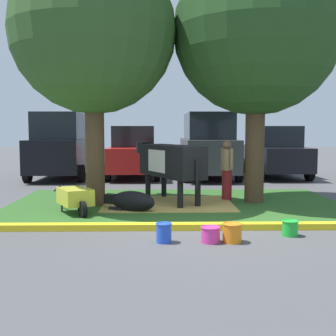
{
  "coord_description": "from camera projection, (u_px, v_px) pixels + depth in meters",
  "views": [
    {
      "loc": [
        -0.77,
        -8.39,
        1.88
      ],
      "look_at": [
        -0.54,
        2.63,
        0.9
      ],
      "focal_mm": 46.09,
      "sensor_mm": 36.0,
      "label": 1
    }
  ],
  "objects": [
    {
      "name": "bucket_pink",
      "position": [
        210.0,
        234.0,
        7.2
      ],
      "size": [
        0.34,
        0.34,
        0.27
      ],
      "color": "#EA3893",
      "rests_on": "ground"
    },
    {
      "name": "shade_tree_right",
      "position": [
        257.0,
        32.0,
        10.77
      ],
      "size": [
        4.2,
        4.2,
        6.45
      ],
      "color": "#4C3823",
      "rests_on": "ground"
    },
    {
      "name": "calf_lying",
      "position": [
        132.0,
        201.0,
        9.89
      ],
      "size": [
        1.3,
        0.93,
        0.48
      ],
      "color": "black",
      "rests_on": "ground"
    },
    {
      "name": "bucket_orange",
      "position": [
        232.0,
        232.0,
        7.21
      ],
      "size": [
        0.34,
        0.34,
        0.32
      ],
      "color": "orange",
      "rests_on": "ground"
    },
    {
      "name": "hay_bedding",
      "position": [
        168.0,
        204.0,
        10.84
      ],
      "size": [
        3.2,
        2.4,
        0.04
      ],
      "primitive_type": "cube",
      "rotation": [
        0.0,
        0.0,
        -0.0
      ],
      "color": "tan",
      "rests_on": "ground"
    },
    {
      "name": "suv_black",
      "position": [
        63.0,
        145.0,
        16.77
      ],
      "size": [
        2.14,
        4.61,
        2.52
      ],
      "color": "black",
      "rests_on": "ground"
    },
    {
      "name": "ground_plane",
      "position": [
        198.0,
        225.0,
        8.54
      ],
      "size": [
        80.0,
        80.0,
        0.0
      ],
      "primitive_type": "plane",
      "color": "#4C4C4F"
    },
    {
      "name": "cow_holstein",
      "position": [
        169.0,
        161.0,
        11.04
      ],
      "size": [
        1.83,
        2.92,
        1.53
      ],
      "color": "black",
      "rests_on": "ground"
    },
    {
      "name": "shade_tree_left",
      "position": [
        93.0,
        32.0,
        10.34
      ],
      "size": [
        3.99,
        3.99,
        6.25
      ],
      "color": "#4C3823",
      "rests_on": "ground"
    },
    {
      "name": "sedan_red",
      "position": [
        134.0,
        152.0,
        17.06
      ],
      "size": [
        2.04,
        4.41,
        2.02
      ],
      "color": "red",
      "rests_on": "ground"
    },
    {
      "name": "curb_yellow",
      "position": [
        182.0,
        226.0,
        8.13
      ],
      "size": [
        9.56,
        0.24,
        0.12
      ],
      "primitive_type": "cube",
      "color": "yellow",
      "rests_on": "ground"
    },
    {
      "name": "grass_island",
      "position": [
        177.0,
        204.0,
        10.85
      ],
      "size": [
        8.36,
        5.15,
        0.02
      ],
      "primitive_type": "cube",
      "color": "#2D5B23",
      "rests_on": "ground"
    },
    {
      "name": "suv_dark_grey",
      "position": [
        208.0,
        145.0,
        16.82
      ],
      "size": [
        2.14,
        4.61,
        2.52
      ],
      "color": "#3D3D42",
      "rests_on": "ground"
    },
    {
      "name": "sedan_blue",
      "position": [
        275.0,
        152.0,
        17.24
      ],
      "size": [
        2.04,
        4.41,
        2.02
      ],
      "color": "black",
      "rests_on": "ground"
    },
    {
      "name": "bucket_green",
      "position": [
        290.0,
        228.0,
        7.64
      ],
      "size": [
        0.3,
        0.3,
        0.28
      ],
      "color": "green",
      "rests_on": "ground"
    },
    {
      "name": "wheelbarrow",
      "position": [
        76.0,
        197.0,
        9.58
      ],
      "size": [
        1.13,
        1.54,
        0.63
      ],
      "color": "gold",
      "rests_on": "ground"
    },
    {
      "name": "bucket_blue",
      "position": [
        164.0,
        232.0,
        7.19
      ],
      "size": [
        0.28,
        0.28,
        0.33
      ],
      "color": "blue",
      "rests_on": "ground"
    },
    {
      "name": "person_handler",
      "position": [
        227.0,
        169.0,
        11.37
      ],
      "size": [
        0.34,
        0.5,
        1.6
      ],
      "color": "maroon",
      "rests_on": "ground"
    }
  ]
}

